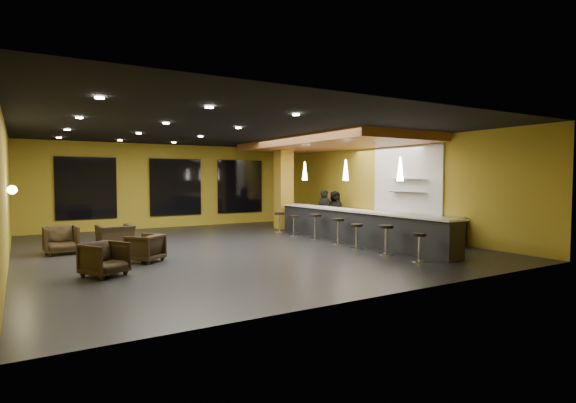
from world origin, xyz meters
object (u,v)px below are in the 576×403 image
armchair_b (145,248)px  bar_stool_5 (294,223)px  armchair_a (105,259)px  bar_stool_3 (338,227)px  column (284,186)px  pendant_0 (400,169)px  staff_c (335,210)px  staff_a (325,211)px  armchair_d (115,236)px  armchair_c (61,240)px  bar_stool_4 (315,223)px  bar_stool_2 (357,233)px  pendant_1 (346,170)px  bar_stool_1 (386,236)px  bar_stool_0 (419,243)px  staff_b (325,211)px  prep_counter (389,224)px  pendant_2 (305,171)px  bar_counter (355,227)px  bar_stool_6 (280,220)px

armchair_b → bar_stool_5: bar_stool_5 is taller
armchair_a → bar_stool_3: bar_stool_3 is taller
column → bar_stool_5: 2.68m
bar_stool_5 → pendant_0: bearing=-79.0°
staff_c → staff_a: bearing=-133.2°
armchair_d → armchair_c: bearing=19.6°
bar_stool_4 → bar_stool_2: bearing=-93.6°
staff_c → bar_stool_3: size_ratio=1.93×
pendant_1 → staff_c: 3.45m
bar_stool_2 → bar_stool_4: 2.39m
pendant_0 → bar_stool_1: bearing=-158.3°
pendant_0 → armchair_d: 8.76m
bar_stool_5 → staff_c: bearing=17.0°
bar_stool_0 → bar_stool_1: bearing=89.0°
pendant_1 → staff_c: (1.56, 2.65, -1.57)m
staff_b → armchair_a: staff_b is taller
pendant_0 → column: bearing=90.0°
column → armchair_d: bearing=-167.0°
prep_counter → pendant_1: pendant_1 is taller
armchair_a → armchair_b: 1.66m
armchair_d → bar_stool_4: 6.42m
prep_counter → staff_b: (-1.00, 2.54, 0.36)m
pendant_0 → prep_counter: bearing=51.3°
pendant_2 → bar_stool_1: size_ratio=0.87×
pendant_0 → armchair_a: size_ratio=0.88×
prep_counter → staff_a: size_ratio=3.63×
bar_counter → staff_a: size_ratio=4.85×
staff_c → bar_stool_4: bearing=-127.6°
column → bar_stool_5: (-0.86, -2.19, -1.28)m
column → bar_stool_0: column is taller
pendant_0 → bar_stool_1: (-0.83, -0.33, -1.83)m
column → armchair_a: 9.90m
bar_stool_6 → armchair_d: bearing=-176.8°
column → pendant_2: bearing=-90.0°
staff_b → staff_c: 0.58m
bar_stool_3 → bar_stool_1: bearing=-92.5°
pendant_2 → bar_stool_1: (-0.83, -5.33, -1.83)m
armchair_a → armchair_c: (-0.57, 3.57, 0.02)m
column → staff_b: bearing=-57.4°
column → bar_stool_3: size_ratio=4.31×
pendant_1 → bar_stool_5: 2.82m
pendant_0 → bar_stool_0: size_ratio=0.98×
staff_a → bar_stool_6: 1.76m
bar_stool_3 → pendant_2: bearing=76.6°
bar_stool_3 → column: bearing=81.1°
pendant_0 → bar_stool_1: pendant_0 is taller
armchair_b → bar_stool_0: size_ratio=1.07×
bar_stool_6 → bar_stool_0: bearing=-89.4°
staff_c → bar_stool_6: staff_c is taller
pendant_0 → armchair_d: size_ratio=0.70×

